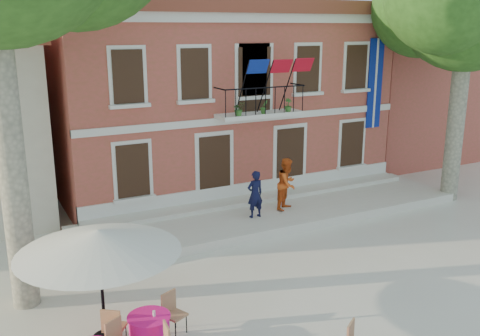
% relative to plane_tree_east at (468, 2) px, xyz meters
% --- Properties ---
extents(ground, '(90.00, 90.00, 0.00)m').
position_rel_plane_tree_east_xyz_m(ground, '(-9.15, -3.06, -7.38)').
color(ground, beige).
rests_on(ground, ground).
extents(main_building, '(13.50, 9.59, 7.50)m').
position_rel_plane_tree_east_xyz_m(main_building, '(-7.15, 6.93, -3.60)').
color(main_building, '#C14B45').
rests_on(main_building, ground).
extents(neighbor_east, '(9.40, 9.40, 6.40)m').
position_rel_plane_tree_east_xyz_m(neighbor_east, '(4.85, 7.94, -4.16)').
color(neighbor_east, '#C14B45').
rests_on(neighbor_east, ground).
extents(terrace, '(14.00, 3.40, 0.30)m').
position_rel_plane_tree_east_xyz_m(terrace, '(-7.15, 1.34, -7.23)').
color(terrace, silver).
rests_on(terrace, ground).
extents(plane_tree_east, '(5.10, 5.10, 10.01)m').
position_rel_plane_tree_east_xyz_m(plane_tree_east, '(0.00, 0.00, 0.00)').
color(plane_tree_east, '#A59E84').
rests_on(plane_tree_east, ground).
extents(patio_umbrella, '(3.39, 3.39, 2.52)m').
position_rel_plane_tree_east_xyz_m(patio_umbrella, '(-14.37, -3.55, -5.11)').
color(patio_umbrella, black).
rests_on(patio_umbrella, ground).
extents(pedestrian_navy, '(0.61, 0.42, 1.62)m').
position_rel_plane_tree_east_xyz_m(pedestrian_navy, '(-8.18, 0.94, -6.27)').
color(pedestrian_navy, black).
rests_on(pedestrian_navy, terrace).
extents(pedestrian_orange, '(1.13, 1.06, 1.84)m').
position_rel_plane_tree_east_xyz_m(pedestrian_orange, '(-6.77, 1.17, -6.16)').
color(pedestrian_orange, '#D75019').
rests_on(pedestrian_orange, terrace).
extents(cafe_table_3, '(1.86, 1.71, 0.95)m').
position_rel_plane_tree_east_xyz_m(cafe_table_3, '(-13.64, -4.36, -6.95)').
color(cafe_table_3, '#EA166F').
rests_on(cafe_table_3, ground).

